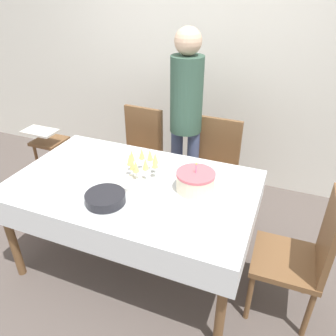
{
  "coord_description": "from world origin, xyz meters",
  "views": [
    {
      "loc": [
        0.96,
        -1.7,
        2.01
      ],
      "look_at": [
        0.23,
        0.09,
        0.88
      ],
      "focal_mm": 35.0,
      "sensor_mm": 36.0,
      "label": 1
    }
  ],
  "objects": [
    {
      "name": "ground_plane",
      "position": [
        0.0,
        0.0,
        0.0
      ],
      "size": [
        12.0,
        12.0,
        0.0
      ],
      "primitive_type": "plane",
      "color": "#564C47"
    },
    {
      "name": "wall_back",
      "position": [
        0.0,
        1.58,
        1.35
      ],
      "size": [
        8.0,
        0.05,
        2.7
      ],
      "color": "silver",
      "rests_on": "ground_plane"
    },
    {
      "name": "dining_table",
      "position": [
        0.0,
        0.0,
        0.66
      ],
      "size": [
        1.71,
        1.05,
        0.76
      ],
      "color": "white",
      "rests_on": "ground_plane"
    },
    {
      "name": "dining_chair_far_left",
      "position": [
        -0.37,
        0.84,
        0.52
      ],
      "size": [
        0.44,
        0.44,
        0.95
      ],
      "color": "brown",
      "rests_on": "ground_plane"
    },
    {
      "name": "dining_chair_far_right",
      "position": [
        0.38,
        0.84,
        0.52
      ],
      "size": [
        0.43,
        0.43,
        0.95
      ],
      "color": "brown",
      "rests_on": "ground_plane"
    },
    {
      "name": "dining_chair_right_end",
      "position": [
        1.18,
        0.0,
        0.52
      ],
      "size": [
        0.43,
        0.43,
        0.95
      ],
      "color": "brown",
      "rests_on": "ground_plane"
    },
    {
      "name": "birthday_cake",
      "position": [
        0.44,
        0.08,
        0.83
      ],
      "size": [
        0.26,
        0.26,
        0.21
      ],
      "color": "beige",
      "rests_on": "dining_table"
    },
    {
      "name": "champagne_tray",
      "position": [
        0.03,
        0.11,
        0.86
      ],
      "size": [
        0.29,
        0.29,
        0.18
      ],
      "color": "silver",
      "rests_on": "dining_table"
    },
    {
      "name": "plate_stack_main",
      "position": [
        -0.05,
        -0.27,
        0.79
      ],
      "size": [
        0.26,
        0.26,
        0.06
      ],
      "color": "black",
      "rests_on": "dining_table"
    },
    {
      "name": "plate_stack_dessert",
      "position": [
        -0.0,
        -0.03,
        0.78
      ],
      "size": [
        0.19,
        0.19,
        0.03
      ],
      "color": "silver",
      "rests_on": "dining_table"
    },
    {
      "name": "cake_knife",
      "position": [
        0.46,
        -0.13,
        0.76
      ],
      "size": [
        0.3,
        0.03,
        0.0
      ],
      "color": "silver",
      "rests_on": "dining_table"
    },
    {
      "name": "fork_pile",
      "position": [
        -0.52,
        -0.14,
        0.77
      ],
      "size": [
        0.17,
        0.07,
        0.02
      ],
      "color": "silver",
      "rests_on": "dining_table"
    },
    {
      "name": "napkin_pile",
      "position": [
        -0.55,
        0.02,
        0.77
      ],
      "size": [
        0.15,
        0.15,
        0.01
      ],
      "color": "white",
      "rests_on": "dining_table"
    },
    {
      "name": "person_standing",
      "position": [
        0.09,
        0.88,
        1.02
      ],
      "size": [
        0.28,
        0.28,
        1.69
      ],
      "color": "#3F4C72",
      "rests_on": "ground_plane"
    },
    {
      "name": "high_chair",
      "position": [
        -1.32,
        0.65,
        0.48
      ],
      "size": [
        0.33,
        0.35,
        0.71
      ],
      "color": "brown",
      "rests_on": "ground_plane"
    },
    {
      "name": "gift_bag",
      "position": [
        -1.22,
        0.19,
        0.16
      ],
      "size": [
        0.2,
        0.12,
        0.32
      ],
      "color": "#CC333F",
      "rests_on": "ground_plane"
    }
  ]
}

